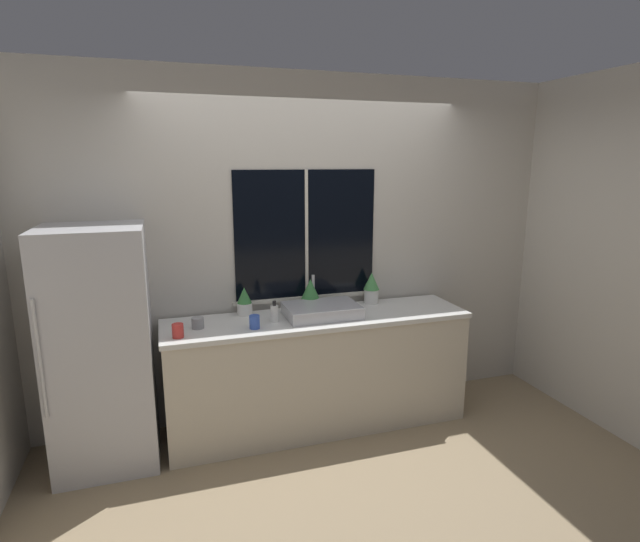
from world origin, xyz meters
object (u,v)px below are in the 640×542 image
at_px(mug_blue, 255,322).
at_px(mug_grey, 198,323).
at_px(potted_plant_left, 244,301).
at_px(soap_bottle, 274,313).
at_px(sink, 322,310).
at_px(refrigerator, 101,347).
at_px(potted_plant_right, 371,287).
at_px(mug_red, 178,331).
at_px(potted_plant_center, 310,292).

xyz_separation_m(mug_blue, mug_grey, (-0.38, 0.13, -0.01)).
distance_m(potted_plant_left, soap_bottle, 0.30).
bearing_deg(mug_grey, sink, 0.13).
xyz_separation_m(refrigerator, sink, (1.55, -0.02, 0.12)).
height_order(refrigerator, mug_blue, refrigerator).
bearing_deg(potted_plant_right, potted_plant_left, 180.00).
relative_size(soap_bottle, mug_red, 1.67).
relative_size(potted_plant_center, soap_bottle, 1.54).
bearing_deg(mug_red, potted_plant_left, 35.99).
distance_m(refrigerator, mug_grey, 0.65).
bearing_deg(refrigerator, potted_plant_right, 5.40).
bearing_deg(potted_plant_right, refrigerator, -174.60).
height_order(refrigerator, potted_plant_center, refrigerator).
relative_size(mug_red, mug_grey, 1.10).
height_order(refrigerator, mug_grey, refrigerator).
relative_size(mug_red, mug_blue, 0.99).
bearing_deg(refrigerator, potted_plant_center, 7.25).
relative_size(potted_plant_left, mug_red, 2.28).
bearing_deg(soap_bottle, refrigerator, 177.98).
relative_size(potted_plant_left, mug_grey, 2.52).
relative_size(sink, mug_grey, 6.44).
height_order(sink, mug_red, sink).
bearing_deg(potted_plant_center, sink, -82.31).
relative_size(refrigerator, soap_bottle, 10.41).
distance_m(soap_bottle, mug_grey, 0.55).
height_order(sink, potted_plant_left, sink).
height_order(refrigerator, mug_red, refrigerator).
xyz_separation_m(potted_plant_right, mug_blue, (-1.03, -0.34, -0.09)).
height_order(potted_plant_center, mug_grey, potted_plant_center).
distance_m(sink, potted_plant_center, 0.23).
relative_size(potted_plant_center, mug_grey, 2.84).
bearing_deg(mug_blue, sink, 13.52).
xyz_separation_m(potted_plant_center, potted_plant_right, (0.53, 0.00, -0.00)).
relative_size(potted_plant_left, mug_blue, 2.26).
distance_m(potted_plant_center, mug_red, 1.09).
bearing_deg(mug_grey, potted_plant_center, 13.60).
bearing_deg(potted_plant_center, mug_blue, -146.07).
relative_size(refrigerator, mug_grey, 19.16).
distance_m(mug_red, mug_blue, 0.52).
bearing_deg(refrigerator, mug_grey, -1.85).
bearing_deg(sink, potted_plant_right, 23.06).
xyz_separation_m(potted_plant_right, mug_grey, (-1.41, -0.21, -0.10)).
bearing_deg(potted_plant_left, mug_blue, -87.85).
bearing_deg(potted_plant_left, refrigerator, -169.08).
relative_size(potted_plant_left, potted_plant_center, 0.89).
height_order(potted_plant_right, mug_red, potted_plant_right).
relative_size(refrigerator, mug_blue, 17.23).
relative_size(refrigerator, potted_plant_left, 7.61).
relative_size(potted_plant_center, mug_red, 2.57).
distance_m(potted_plant_center, potted_plant_right, 0.53).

